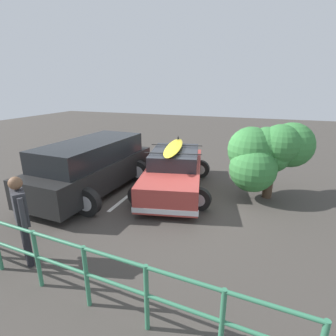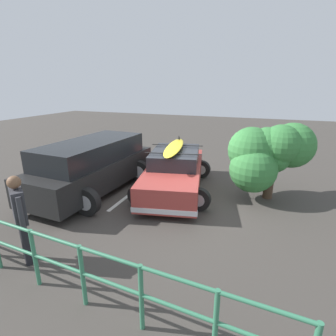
{
  "view_description": "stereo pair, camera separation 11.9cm",
  "coord_description": "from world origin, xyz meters",
  "px_view_note": "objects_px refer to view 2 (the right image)",
  "views": [
    {
      "loc": [
        -2.33,
        7.2,
        3.38
      ],
      "look_at": [
        0.24,
        0.05,
        0.95
      ],
      "focal_mm": 28.0,
      "sensor_mm": 36.0,
      "label": 1
    },
    {
      "loc": [
        -2.44,
        7.16,
        3.38
      ],
      "look_at": [
        0.24,
        0.05,
        0.95
      ],
      "focal_mm": 28.0,
      "sensor_mm": 36.0,
      "label": 2
    }
  ],
  "objects_px": {
    "sedan_car": "(175,171)",
    "bush_near_left": "(268,153)",
    "suv_car": "(93,165)",
    "person_bystander": "(20,212)"
  },
  "relations": [
    {
      "from": "person_bystander",
      "to": "bush_near_left",
      "type": "xyz_separation_m",
      "value": [
        -4.31,
        -4.94,
        0.36
      ]
    },
    {
      "from": "bush_near_left",
      "to": "suv_car",
      "type": "bearing_deg",
      "value": 15.02
    },
    {
      "from": "sedan_car",
      "to": "suv_car",
      "type": "xyz_separation_m",
      "value": [
        2.42,
        1.05,
        0.24
      ]
    },
    {
      "from": "sedan_car",
      "to": "bush_near_left",
      "type": "relative_size",
      "value": 1.89
    },
    {
      "from": "sedan_car",
      "to": "person_bystander",
      "type": "distance_m",
      "value": 4.84
    },
    {
      "from": "suv_car",
      "to": "person_bystander",
      "type": "height_order",
      "value": "person_bystander"
    },
    {
      "from": "sedan_car",
      "to": "bush_near_left",
      "type": "xyz_separation_m",
      "value": [
        -2.81,
        -0.36,
        0.8
      ]
    },
    {
      "from": "sedan_car",
      "to": "bush_near_left",
      "type": "bearing_deg",
      "value": -172.76
    },
    {
      "from": "suv_car",
      "to": "bush_near_left",
      "type": "xyz_separation_m",
      "value": [
        -5.23,
        -1.4,
        0.56
      ]
    },
    {
      "from": "suv_car",
      "to": "bush_near_left",
      "type": "relative_size",
      "value": 1.99
    }
  ]
}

